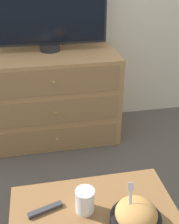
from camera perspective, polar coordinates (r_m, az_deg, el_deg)
ground_plane at (r=2.98m, az=-6.78°, el=-1.35°), size 12.00×12.00×0.00m
dresser at (r=2.52m, az=-7.44°, el=2.88°), size 1.13×0.56×0.79m
tv at (r=2.41m, az=-8.57°, el=19.64°), size 0.97×0.17×0.63m
takeout_bowl at (r=1.29m, az=9.43°, el=-20.02°), size 0.22×0.22×0.19m
drink_cup at (r=1.31m, az=-0.91°, el=-17.77°), size 0.09×0.09×0.12m
remote_control at (r=1.35m, az=-8.97°, el=-19.00°), size 0.16×0.07×0.02m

